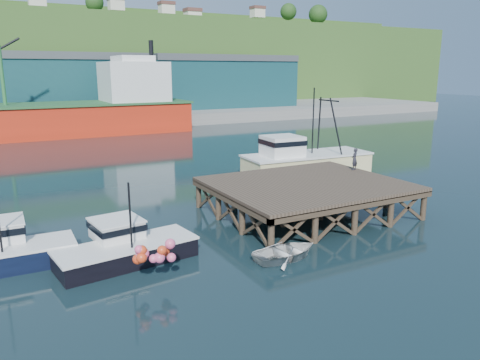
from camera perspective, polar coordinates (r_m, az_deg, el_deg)
ground at (r=28.77m, az=-0.89°, el=-5.62°), size 300.00×300.00×0.00m
wharf at (r=30.90m, az=8.33°, el=-0.67°), size 12.00×10.00×2.62m
far_quay at (r=95.33m, az=-21.00°, el=7.39°), size 160.00×40.00×2.00m
warehouse_mid at (r=90.05m, az=-20.84°, el=10.63°), size 28.00×16.00×9.00m
warehouse_right at (r=98.82m, az=-3.04°, el=11.62°), size 30.00×16.00×9.00m
cargo_ship at (r=72.49m, az=-25.36°, el=7.26°), size 55.50×10.00×13.75m
hillside at (r=124.77m, az=-23.35°, el=12.99°), size 220.00×50.00×22.00m
boat_navy at (r=25.52m, az=-26.97°, el=-7.66°), size 6.62×3.54×4.11m
boat_black at (r=24.15m, az=-13.91°, el=-7.84°), size 7.09×5.91×4.22m
trawler at (r=42.33m, az=7.90°, el=2.65°), size 11.90×4.93×7.80m
dinghy at (r=23.98m, az=5.67°, el=-8.67°), size 3.84×2.89×0.75m
dockworker at (r=35.35m, az=13.79°, el=2.49°), size 0.70×0.60×1.62m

